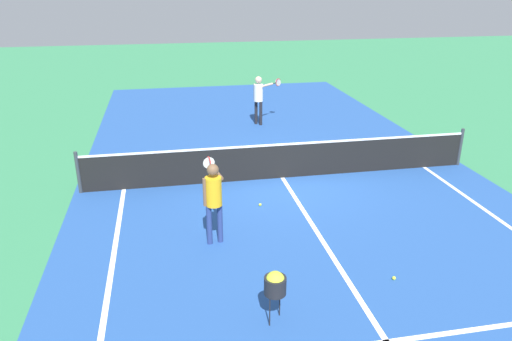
{
  "coord_description": "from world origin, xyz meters",
  "views": [
    {
      "loc": [
        -2.94,
        -11.57,
        4.93
      ],
      "look_at": [
        -1.07,
        -1.84,
        1.0
      ],
      "focal_mm": 33.94,
      "sensor_mm": 36.0,
      "label": 1
    }
  ],
  "objects_px": {
    "ball_hopper": "(275,284)",
    "tennis_ball_mid_court": "(394,278)",
    "tennis_ball_near_net": "(260,205)",
    "player_near": "(213,194)",
    "player_far": "(259,95)",
    "net": "(283,160)"
  },
  "relations": [
    {
      "from": "player_near",
      "to": "tennis_ball_near_net",
      "type": "distance_m",
      "value": 2.15
    },
    {
      "from": "player_far",
      "to": "ball_hopper",
      "type": "height_order",
      "value": "player_far"
    },
    {
      "from": "ball_hopper",
      "to": "tennis_ball_mid_court",
      "type": "distance_m",
      "value": 2.49
    },
    {
      "from": "ball_hopper",
      "to": "tennis_ball_mid_court",
      "type": "bearing_deg",
      "value": 16.09
    },
    {
      "from": "tennis_ball_mid_court",
      "to": "ball_hopper",
      "type": "bearing_deg",
      "value": -163.91
    },
    {
      "from": "player_near",
      "to": "tennis_ball_near_net",
      "type": "xyz_separation_m",
      "value": [
        1.22,
        1.45,
        -1.02
      ]
    },
    {
      "from": "net",
      "to": "tennis_ball_mid_court",
      "type": "height_order",
      "value": "net"
    },
    {
      "from": "net",
      "to": "player_near",
      "type": "distance_m",
      "value": 3.75
    },
    {
      "from": "net",
      "to": "player_near",
      "type": "bearing_deg",
      "value": -125.25
    },
    {
      "from": "player_near",
      "to": "player_far",
      "type": "height_order",
      "value": "player_far"
    },
    {
      "from": "player_near",
      "to": "tennis_ball_near_net",
      "type": "bearing_deg",
      "value": 49.9
    },
    {
      "from": "tennis_ball_near_net",
      "to": "player_near",
      "type": "bearing_deg",
      "value": -130.1
    },
    {
      "from": "player_near",
      "to": "ball_hopper",
      "type": "relative_size",
      "value": 1.93
    },
    {
      "from": "player_near",
      "to": "tennis_ball_mid_court",
      "type": "relative_size",
      "value": 25.51
    },
    {
      "from": "tennis_ball_mid_court",
      "to": "tennis_ball_near_net",
      "type": "xyz_separation_m",
      "value": [
        -1.73,
        3.37,
        0.0
      ]
    },
    {
      "from": "tennis_ball_mid_court",
      "to": "player_near",
      "type": "bearing_deg",
      "value": 146.9
    },
    {
      "from": "player_far",
      "to": "tennis_ball_mid_court",
      "type": "bearing_deg",
      "value": -87.57
    },
    {
      "from": "tennis_ball_near_net",
      "to": "tennis_ball_mid_court",
      "type": "bearing_deg",
      "value": -62.8
    },
    {
      "from": "player_near",
      "to": "player_far",
      "type": "bearing_deg",
      "value": 72.86
    },
    {
      "from": "net",
      "to": "ball_hopper",
      "type": "bearing_deg",
      "value": -104.97
    },
    {
      "from": "tennis_ball_mid_court",
      "to": "tennis_ball_near_net",
      "type": "height_order",
      "value": "same"
    },
    {
      "from": "player_far",
      "to": "ball_hopper",
      "type": "xyz_separation_m",
      "value": [
        -1.88,
        -10.76,
        -0.42
      ]
    }
  ]
}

